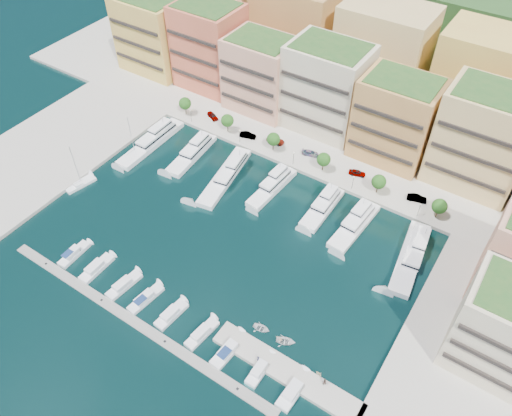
% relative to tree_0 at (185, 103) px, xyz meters
% --- Properties ---
extents(ground, '(400.00, 400.00, 0.00)m').
position_rel_tree_0_xyz_m(ground, '(40.00, -33.50, -4.74)').
color(ground, black).
rests_on(ground, ground).
extents(north_quay, '(220.00, 64.00, 2.00)m').
position_rel_tree_0_xyz_m(north_quay, '(40.00, 28.50, -4.74)').
color(north_quay, '#9E998E').
rests_on(north_quay, ground).
extents(east_quay, '(34.00, 76.00, 2.00)m').
position_rel_tree_0_xyz_m(east_quay, '(102.00, -41.50, -4.74)').
color(east_quay, '#9E998E').
rests_on(east_quay, ground).
extents(west_quay, '(34.00, 76.00, 2.00)m').
position_rel_tree_0_xyz_m(west_quay, '(-22.00, -41.50, -4.74)').
color(west_quay, '#9E998E').
rests_on(west_quay, ground).
extents(hillside, '(240.00, 40.00, 58.00)m').
position_rel_tree_0_xyz_m(hillside, '(40.00, 76.50, -4.74)').
color(hillside, '#1A3A17').
rests_on(hillside, ground).
extents(south_pontoon, '(72.00, 2.20, 0.35)m').
position_rel_tree_0_xyz_m(south_pontoon, '(37.00, -63.50, -4.74)').
color(south_pontoon, gray).
rests_on(south_pontoon, ground).
extents(finger_pier, '(32.00, 5.00, 2.00)m').
position_rel_tree_0_xyz_m(finger_pier, '(70.00, -55.50, -4.74)').
color(finger_pier, '#9E998E').
rests_on(finger_pier, ground).
extents(apartment_0, '(22.00, 16.50, 24.80)m').
position_rel_tree_0_xyz_m(apartment_0, '(-26.00, 16.49, 8.57)').
color(apartment_0, '#DEBF51').
rests_on(apartment_0, north_quay).
extents(apartment_1, '(20.00, 16.50, 26.80)m').
position_rel_tree_0_xyz_m(apartment_1, '(-4.00, 18.49, 9.57)').
color(apartment_1, '#DA6348').
rests_on(apartment_1, north_quay).
extents(apartment_2, '(20.00, 15.50, 22.80)m').
position_rel_tree_0_xyz_m(apartment_2, '(17.00, 16.49, 7.57)').
color(apartment_2, '#E59D80').
rests_on(apartment_2, north_quay).
extents(apartment_3, '(22.00, 16.50, 25.80)m').
position_rel_tree_0_xyz_m(apartment_3, '(38.00, 18.49, 9.07)').
color(apartment_3, beige).
rests_on(apartment_3, north_quay).
extents(apartment_4, '(20.00, 15.50, 23.80)m').
position_rel_tree_0_xyz_m(apartment_4, '(60.00, 16.49, 8.07)').
color(apartment_4, tan).
rests_on(apartment_4, north_quay).
extents(apartment_5, '(22.00, 16.50, 26.80)m').
position_rel_tree_0_xyz_m(apartment_5, '(82.00, 18.49, 9.57)').
color(apartment_5, '#D8B572').
rests_on(apartment_5, north_quay).
extents(apartment_east_b, '(18.00, 14.50, 20.80)m').
position_rel_tree_0_xyz_m(apartment_east_b, '(102.00, -31.51, 6.57)').
color(apartment_east_b, beige).
rests_on(apartment_east_b, east_quay).
extents(backblock_0, '(26.00, 18.00, 30.00)m').
position_rel_tree_0_xyz_m(backblock_0, '(-15.00, 40.50, 11.26)').
color(backblock_0, beige).
rests_on(backblock_0, north_quay).
extents(backblock_1, '(26.00, 18.00, 30.00)m').
position_rel_tree_0_xyz_m(backblock_1, '(15.00, 40.50, 11.26)').
color(backblock_1, tan).
rests_on(backblock_1, north_quay).
extents(backblock_2, '(26.00, 18.00, 30.00)m').
position_rel_tree_0_xyz_m(backblock_2, '(45.00, 40.50, 11.26)').
color(backblock_2, '#D8B572').
rests_on(backblock_2, north_quay).
extents(backblock_3, '(26.00, 18.00, 30.00)m').
position_rel_tree_0_xyz_m(backblock_3, '(75.00, 40.50, 11.26)').
color(backblock_3, '#DEBF51').
rests_on(backblock_3, north_quay).
extents(tree_0, '(3.80, 3.80, 5.65)m').
position_rel_tree_0_xyz_m(tree_0, '(0.00, 0.00, 0.00)').
color(tree_0, '#473323').
rests_on(tree_0, north_quay).
extents(tree_1, '(3.80, 3.80, 5.65)m').
position_rel_tree_0_xyz_m(tree_1, '(16.00, 0.00, 0.00)').
color(tree_1, '#473323').
rests_on(tree_1, north_quay).
extents(tree_2, '(3.80, 3.80, 5.65)m').
position_rel_tree_0_xyz_m(tree_2, '(32.00, 0.00, 0.00)').
color(tree_2, '#473323').
rests_on(tree_2, north_quay).
extents(tree_3, '(3.80, 3.80, 5.65)m').
position_rel_tree_0_xyz_m(tree_3, '(48.00, 0.00, 0.00)').
color(tree_3, '#473323').
rests_on(tree_3, north_quay).
extents(tree_4, '(3.80, 3.80, 5.65)m').
position_rel_tree_0_xyz_m(tree_4, '(64.00, 0.00, 0.00)').
color(tree_4, '#473323').
rests_on(tree_4, north_quay).
extents(tree_5, '(3.80, 3.80, 5.65)m').
position_rel_tree_0_xyz_m(tree_5, '(80.00, 0.00, 0.00)').
color(tree_5, '#473323').
rests_on(tree_5, north_quay).
extents(lamppost_0, '(0.30, 0.30, 4.20)m').
position_rel_tree_0_xyz_m(lamppost_0, '(4.00, -2.30, -0.92)').
color(lamppost_0, black).
rests_on(lamppost_0, north_quay).
extents(lamppost_1, '(0.30, 0.30, 4.20)m').
position_rel_tree_0_xyz_m(lamppost_1, '(22.00, -2.30, -0.92)').
color(lamppost_1, black).
rests_on(lamppost_1, north_quay).
extents(lamppost_2, '(0.30, 0.30, 4.20)m').
position_rel_tree_0_xyz_m(lamppost_2, '(40.00, -2.30, -0.92)').
color(lamppost_2, black).
rests_on(lamppost_2, north_quay).
extents(lamppost_3, '(0.30, 0.30, 4.20)m').
position_rel_tree_0_xyz_m(lamppost_3, '(58.00, -2.30, -0.92)').
color(lamppost_3, black).
rests_on(lamppost_3, north_quay).
extents(lamppost_4, '(0.30, 0.30, 4.20)m').
position_rel_tree_0_xyz_m(lamppost_4, '(76.00, -2.30, -0.92)').
color(lamppost_4, black).
rests_on(lamppost_4, north_quay).
extents(yacht_0, '(4.98, 24.98, 7.30)m').
position_rel_tree_0_xyz_m(yacht_0, '(0.58, -15.91, -3.53)').
color(yacht_0, white).
rests_on(yacht_0, ground).
extents(yacht_1, '(6.50, 20.13, 7.30)m').
position_rel_tree_0_xyz_m(yacht_1, '(13.64, -13.61, -3.65)').
color(yacht_1, white).
rests_on(yacht_1, ground).
extents(yacht_2, '(8.86, 25.23, 7.30)m').
position_rel_tree_0_xyz_m(yacht_2, '(27.14, -15.86, -3.53)').
color(yacht_2, white).
rests_on(yacht_2, ground).
extents(yacht_3, '(5.00, 18.23, 7.30)m').
position_rel_tree_0_xyz_m(yacht_3, '(40.09, -12.76, -3.53)').
color(yacht_3, white).
rests_on(yacht_3, ground).
extents(yacht_4, '(4.73, 16.82, 7.30)m').
position_rel_tree_0_xyz_m(yacht_4, '(54.82, -12.22, -3.65)').
color(yacht_4, white).
rests_on(yacht_4, ground).
extents(yacht_5, '(5.80, 19.01, 7.30)m').
position_rel_tree_0_xyz_m(yacht_5, '(64.32, -13.09, -3.53)').
color(yacht_5, white).
rests_on(yacht_5, ground).
extents(yacht_6, '(7.82, 23.08, 7.30)m').
position_rel_tree_0_xyz_m(yacht_6, '(79.48, -14.87, -3.53)').
color(yacht_6, white).
rests_on(yacht_6, ground).
extents(cruiser_1, '(2.78, 8.40, 2.66)m').
position_rel_tree_0_xyz_m(cruiser_1, '(13.42, -58.11, -4.17)').
color(cruiser_1, white).
rests_on(cruiser_1, ground).
extents(cruiser_2, '(2.81, 8.81, 2.55)m').
position_rel_tree_0_xyz_m(cruiser_2, '(20.87, -58.10, -4.20)').
color(cruiser_2, white).
rests_on(cruiser_2, ground).
extents(cruiser_3, '(3.42, 8.97, 2.55)m').
position_rel_tree_0_xyz_m(cruiser_3, '(29.44, -58.10, -4.20)').
color(cruiser_3, white).
rests_on(cruiser_3, ground).
extents(cruiser_4, '(3.41, 9.02, 2.66)m').
position_rel_tree_0_xyz_m(cruiser_4, '(35.87, -58.12, -4.17)').
color(cruiser_4, white).
rests_on(cruiser_4, ground).
extents(cruiser_5, '(3.29, 8.14, 2.55)m').
position_rel_tree_0_xyz_m(cruiser_5, '(43.10, -58.09, -4.20)').
color(cruiser_5, white).
rests_on(cruiser_5, ground).
extents(cruiser_6, '(3.24, 8.38, 2.55)m').
position_rel_tree_0_xyz_m(cruiser_6, '(51.26, -58.09, -4.20)').
color(cruiser_6, white).
rests_on(cruiser_6, ground).
extents(cruiser_7, '(3.38, 9.11, 2.66)m').
position_rel_tree_0_xyz_m(cruiser_7, '(58.03, -58.12, -4.17)').
color(cruiser_7, white).
rests_on(cruiser_7, ground).
extents(cruiser_8, '(2.46, 7.46, 2.55)m').
position_rel_tree_0_xyz_m(cruiser_8, '(65.50, -58.08, -4.20)').
color(cruiser_8, white).
rests_on(cruiser_8, ground).
extents(cruiser_9, '(3.15, 8.71, 2.55)m').
position_rel_tree_0_xyz_m(cruiser_9, '(73.03, -58.09, -4.20)').
color(cruiser_9, white).
rests_on(cruiser_9, ground).
extents(sailboat_2, '(3.00, 7.61, 13.20)m').
position_rel_tree_0_xyz_m(sailboat_2, '(-0.54, -22.98, -4.42)').
color(sailboat_2, white).
rests_on(sailboat_2, ground).
extents(sailboat_1, '(4.50, 8.77, 13.20)m').
position_rel_tree_0_xyz_m(sailboat_1, '(-3.75, -40.37, -4.43)').
color(sailboat_1, white).
rests_on(sailboat_1, ground).
extents(tender_1, '(1.81, 1.60, 0.89)m').
position_rel_tree_0_xyz_m(tender_1, '(65.05, -50.18, -4.30)').
color(tender_1, beige).
rests_on(tender_1, ground).
extents(tender_2, '(4.73, 4.09, 0.82)m').
position_rel_tree_0_xyz_m(tender_2, '(66.48, -49.96, -4.33)').
color(tender_2, white).
rests_on(tender_2, ground).
extents(tender_3, '(1.70, 1.56, 0.75)m').
position_rel_tree_0_xyz_m(tender_3, '(75.37, -52.39, -4.37)').
color(tender_3, beige).
rests_on(tender_3, ground).
extents(tender_0, '(3.98, 3.09, 0.76)m').
position_rel_tree_0_xyz_m(tender_0, '(60.73, -50.19, -4.36)').
color(tender_0, white).
rests_on(tender_0, ground).
extents(car_0, '(4.96, 3.56, 1.57)m').
position_rel_tree_0_xyz_m(car_0, '(8.33, 2.75, -2.96)').
color(car_0, gray).
rests_on(car_0, north_quay).
extents(car_1, '(5.12, 2.95, 1.60)m').
position_rel_tree_0_xyz_m(car_1, '(22.74, 0.71, -2.94)').
color(car_1, gray).
rests_on(car_1, north_quay).
extents(car_2, '(5.40, 2.55, 1.49)m').
position_rel_tree_0_xyz_m(car_2, '(30.87, 3.15, -3.00)').
color(car_2, gray).
rests_on(car_2, north_quay).
extents(car_3, '(5.16, 3.37, 1.39)m').
position_rel_tree_0_xyz_m(car_3, '(42.04, 3.77, -3.05)').
color(car_3, gray).
rests_on(car_3, north_quay).
extents(car_4, '(4.87, 3.02, 1.55)m').
position_rel_tree_0_xyz_m(car_4, '(56.76, 3.38, -2.97)').
color(car_4, gray).
rests_on(car_4, north_quay).
extents(car_5, '(5.25, 3.02, 1.64)m').
position_rel_tree_0_xyz_m(car_5, '(73.84, 2.83, -2.92)').
color(car_5, gray).
rests_on(car_5, north_quay).
extents(person_0, '(0.54, 0.66, 1.55)m').
position_rel_tree_0_xyz_m(person_0, '(64.28, -56.83, -2.97)').
color(person_0, navy).
rests_on(person_0, finger_pier).
extents(person_1, '(1.16, 1.11, 1.88)m').
position_rel_tree_0_xyz_m(person_1, '(77.20, -53.90, -2.80)').
color(person_1, '#49352C').
rests_on(person_1, finger_pier).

